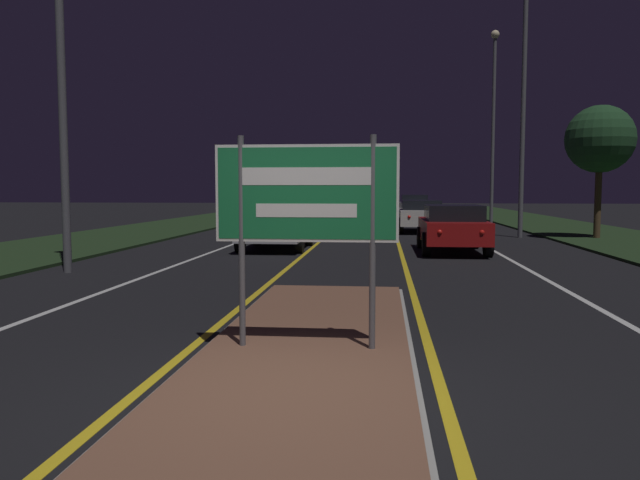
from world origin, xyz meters
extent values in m
plane|color=black|center=(0.00, 0.00, 0.00)|extent=(160.00, 160.00, 0.00)
cube|color=#999993|center=(0.00, 1.53, 0.03)|extent=(2.39, 8.97, 0.05)
cube|color=brown|center=(0.00, 1.53, 0.05)|extent=(2.27, 8.85, 0.10)
cube|color=#1E3319|center=(-9.50, 20.00, 0.04)|extent=(5.00, 100.00, 0.08)
cube|color=#1E3319|center=(9.50, 20.00, 0.04)|extent=(5.00, 100.00, 0.08)
cube|color=gold|center=(-1.39, 25.00, 0.00)|extent=(0.12, 70.00, 0.01)
cube|color=gold|center=(1.39, 25.00, 0.00)|extent=(0.12, 70.00, 0.01)
cube|color=silver|center=(-4.20, 25.00, 0.00)|extent=(0.12, 70.00, 0.01)
cube|color=silver|center=(4.20, 25.00, 0.00)|extent=(0.12, 70.00, 0.01)
cube|color=silver|center=(-7.20, 25.00, 0.00)|extent=(0.10, 70.00, 0.01)
cube|color=silver|center=(7.20, 25.00, 0.00)|extent=(0.10, 70.00, 0.01)
cylinder|color=#56565B|center=(-0.73, 1.53, 1.27)|extent=(0.07, 0.07, 2.34)
cylinder|color=#56565B|center=(0.73, 1.53, 1.27)|extent=(0.07, 0.07, 2.34)
cube|color=#19703D|center=(0.00, 1.53, 1.81)|extent=(2.02, 0.04, 1.07)
cube|color=white|center=(0.00, 1.51, 1.81)|extent=(2.02, 0.00, 1.07)
cube|color=#19703D|center=(0.00, 1.51, 1.81)|extent=(1.96, 0.01, 1.00)
cube|color=white|center=(0.00, 1.51, 2.00)|extent=(1.41, 0.01, 0.19)
cube|color=white|center=(0.00, 1.51, 1.62)|extent=(1.11, 0.01, 0.15)
cylinder|color=#56565B|center=(-6.17, 7.96, 4.43)|extent=(0.18, 0.18, 8.87)
cylinder|color=#56565B|center=(6.14, 19.44, 5.02)|extent=(0.18, 0.18, 10.03)
cylinder|color=#56565B|center=(6.62, 28.78, 4.90)|extent=(0.18, 0.18, 9.80)
sphere|color=beige|center=(6.62, 28.78, 9.93)|extent=(0.45, 0.45, 0.45)
cube|color=maroon|center=(2.89, 13.42, 0.65)|extent=(1.77, 4.07, 0.63)
cube|color=black|center=(2.89, 13.18, 1.18)|extent=(1.55, 2.12, 0.44)
sphere|color=red|center=(2.34, 11.41, 0.73)|extent=(0.14, 0.14, 0.14)
sphere|color=red|center=(3.44, 11.41, 0.73)|extent=(0.14, 0.14, 0.14)
cylinder|color=black|center=(2.05, 14.68, 0.34)|extent=(0.22, 0.68, 0.68)
cylinder|color=black|center=(3.73, 14.68, 0.34)|extent=(0.22, 0.68, 0.68)
cylinder|color=black|center=(2.05, 12.16, 0.34)|extent=(0.22, 0.68, 0.68)
cylinder|color=black|center=(3.73, 12.16, 0.34)|extent=(0.22, 0.68, 0.68)
cube|color=silver|center=(2.48, 22.30, 0.67)|extent=(1.84, 4.36, 0.65)
cube|color=black|center=(2.48, 22.04, 1.19)|extent=(1.62, 2.27, 0.40)
sphere|color=red|center=(1.91, 20.14, 0.75)|extent=(0.14, 0.14, 0.14)
sphere|color=red|center=(3.05, 20.14, 0.75)|extent=(0.14, 0.14, 0.14)
cylinder|color=black|center=(1.60, 23.65, 0.34)|extent=(0.22, 0.69, 0.69)
cylinder|color=black|center=(3.36, 23.65, 0.34)|extent=(0.22, 0.69, 0.69)
cylinder|color=black|center=(1.60, 20.95, 0.34)|extent=(0.22, 0.69, 0.69)
cylinder|color=black|center=(3.36, 20.95, 0.34)|extent=(0.22, 0.69, 0.69)
cube|color=#B7B7BC|center=(2.88, 35.90, 0.65)|extent=(1.83, 4.17, 0.70)
cube|color=black|center=(2.88, 35.65, 1.26)|extent=(1.61, 2.17, 0.51)
sphere|color=red|center=(2.31, 33.84, 0.74)|extent=(0.14, 0.14, 0.14)
sphere|color=red|center=(3.45, 33.84, 0.74)|extent=(0.14, 0.14, 0.14)
cylinder|color=black|center=(2.00, 37.20, 0.30)|extent=(0.22, 0.61, 0.61)
cylinder|color=black|center=(3.76, 37.20, 0.30)|extent=(0.22, 0.61, 0.61)
cylinder|color=black|center=(2.00, 34.61, 0.30)|extent=(0.22, 0.61, 0.61)
cylinder|color=black|center=(3.76, 34.61, 0.30)|extent=(0.22, 0.61, 0.61)
cube|color=#B7B7BC|center=(-2.45, 13.91, 0.67)|extent=(1.85, 4.05, 0.68)
cube|color=black|center=(-2.45, 14.15, 1.25)|extent=(1.62, 2.11, 0.49)
sphere|color=white|center=(-3.02, 11.90, 0.75)|extent=(0.14, 0.14, 0.14)
sphere|color=white|center=(-1.87, 11.90, 0.75)|extent=(0.14, 0.14, 0.14)
cylinder|color=black|center=(-3.33, 12.65, 0.33)|extent=(0.22, 0.66, 0.66)
cylinder|color=black|center=(-1.56, 12.65, 0.33)|extent=(0.22, 0.66, 0.66)
cylinder|color=black|center=(-3.33, 15.16, 0.33)|extent=(0.22, 0.66, 0.66)
cylinder|color=black|center=(-1.56, 15.16, 0.33)|extent=(0.22, 0.66, 0.66)
cube|color=silver|center=(-5.63, 27.82, 0.65)|extent=(1.82, 4.64, 0.69)
cube|color=black|center=(-5.63, 28.10, 1.25)|extent=(1.60, 2.41, 0.52)
sphere|color=white|center=(-6.19, 25.52, 0.74)|extent=(0.14, 0.14, 0.14)
sphere|color=white|center=(-5.06, 25.52, 0.74)|extent=(0.14, 0.14, 0.14)
cylinder|color=black|center=(-6.49, 26.39, 0.30)|extent=(0.22, 0.61, 0.61)
cylinder|color=black|center=(-4.76, 26.39, 0.30)|extent=(0.22, 0.61, 0.61)
cylinder|color=black|center=(-6.49, 29.26, 0.30)|extent=(0.22, 0.61, 0.61)
cylinder|color=black|center=(-4.76, 29.26, 0.30)|extent=(0.22, 0.61, 0.61)
cube|color=navy|center=(-2.41, 43.01, 0.64)|extent=(1.70, 4.62, 0.60)
cube|color=black|center=(-2.41, 43.29, 1.18)|extent=(1.50, 2.40, 0.47)
sphere|color=white|center=(-2.94, 40.72, 0.72)|extent=(0.14, 0.14, 0.14)
sphere|color=white|center=(-1.88, 40.72, 0.72)|extent=(0.14, 0.14, 0.14)
cylinder|color=black|center=(-3.22, 41.58, 0.35)|extent=(0.22, 0.69, 0.69)
cylinder|color=black|center=(-1.60, 41.58, 0.35)|extent=(0.22, 0.69, 0.69)
cylinder|color=black|center=(-3.22, 44.44, 0.35)|extent=(0.22, 0.69, 0.69)
cylinder|color=black|center=(-1.60, 44.44, 0.35)|extent=(0.22, 0.69, 0.69)
cylinder|color=#4C3823|center=(8.68, 18.49, 1.61)|extent=(0.24, 0.24, 3.05)
sphere|color=#1E4223|center=(8.68, 18.49, 3.68)|extent=(2.45, 2.45, 2.45)
camera|label=1|loc=(0.83, -5.25, 1.85)|focal=35.00mm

